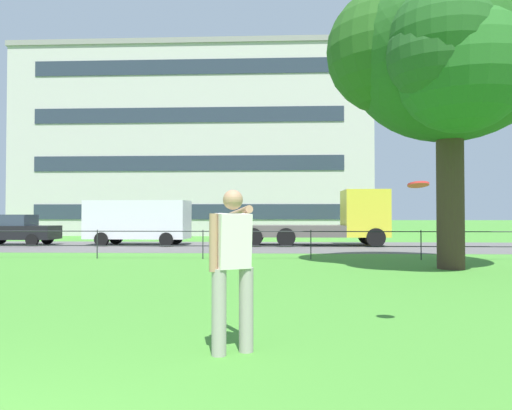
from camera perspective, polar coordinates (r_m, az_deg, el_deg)
street_strip at (r=22.68m, az=-3.91°, el=-5.05°), size 80.00×7.99×0.01m
park_fence at (r=16.29m, az=-6.45°, el=-4.18°), size 37.01×0.04×1.00m
tree_large_lawn at (r=14.43m, az=21.32°, el=16.45°), size 6.30×6.09×8.46m
person_thrower at (r=5.17m, az=-2.90°, el=-7.20°), size 0.46×0.86×1.78m
frisbee at (r=6.37m, az=19.07°, el=2.35°), size 0.29×0.29×0.08m
car_black_far_right at (r=26.61m, az=-27.19°, el=-2.68°), size 4.05×1.91×1.54m
panel_van_right at (r=24.32m, az=-14.04°, el=-1.77°), size 5.06×2.23×2.24m
flatbed_truck_center at (r=23.65m, az=9.52°, el=-1.93°), size 7.30×2.42×2.75m
apartment_building_background at (r=41.16m, az=-6.61°, el=6.75°), size 27.15×13.37×14.46m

